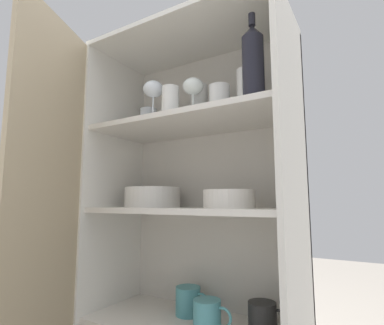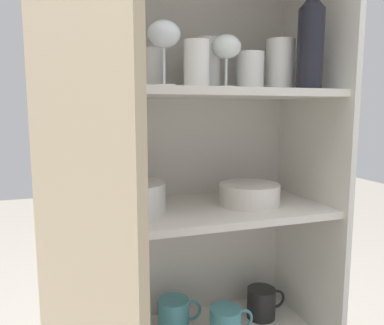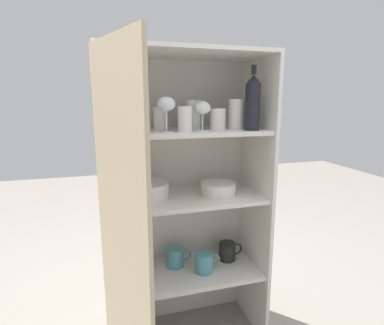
{
  "view_description": "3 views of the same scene",
  "coord_description": "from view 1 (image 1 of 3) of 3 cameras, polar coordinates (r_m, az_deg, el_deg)",
  "views": [
    {
      "loc": [
        0.59,
        -0.8,
        0.8
      ],
      "look_at": [
        0.02,
        0.16,
        0.95
      ],
      "focal_mm": 28.0,
      "sensor_mm": 36.0,
      "label": 1
    },
    {
      "loc": [
        -0.33,
        -0.81,
        1.06
      ],
      "look_at": [
        -0.0,
        0.18,
        0.91
      ],
      "focal_mm": 35.0,
      "sensor_mm": 36.0,
      "label": 2
    },
    {
      "loc": [
        -0.35,
        -1.2,
        1.25
      ],
      "look_at": [
        0.04,
        0.19,
        0.95
      ],
      "focal_mm": 28.0,
      "sensor_mm": 36.0,
      "label": 3
    }
  ],
  "objects": [
    {
      "name": "shelf_board_middle",
      "position": [
        1.13,
        -0.49,
        -9.11
      ],
      "size": [
        0.75,
        0.34,
        0.02
      ],
      "primitive_type": "cube",
      "color": "silver"
    },
    {
      "name": "tumbler_glass_1",
      "position": [
        1.15,
        13.65,
        10.66
      ],
      "size": [
        0.06,
        0.06,
        0.09
      ],
      "color": "silver",
      "rests_on": "shelf_board_upper"
    },
    {
      "name": "coffee_mug_extra_1",
      "position": [
        1.13,
        13.4,
        -26.84
      ],
      "size": [
        0.14,
        0.09,
        0.1
      ],
      "color": "black",
      "rests_on": "shelf_board_lower"
    },
    {
      "name": "mixing_bowl_large",
      "position": [
        1.04,
        7.06,
        -6.76
      ],
      "size": [
        0.18,
        0.18,
        0.06
      ],
      "color": "silver",
      "rests_on": "shelf_board_middle"
    },
    {
      "name": "plate_stack_white",
      "position": [
        1.26,
        -7.49,
        -6.6
      ],
      "size": [
        0.23,
        0.23,
        0.08
      ],
      "color": "silver",
      "rests_on": "shelf_board_middle"
    },
    {
      "name": "cupboard_side_left",
      "position": [
        1.37,
        -14.59,
        -10.59
      ],
      "size": [
        0.02,
        0.38,
        1.45
      ],
      "primitive_type": "cube",
      "color": "white",
      "rests_on": "ground_plane"
    },
    {
      "name": "shelf_board_upper",
      "position": [
        1.17,
        -0.48,
        7.27
      ],
      "size": [
        0.75,
        0.34,
        0.02
      ],
      "primitive_type": "cube",
      "color": "silver"
    },
    {
      "name": "coffee_mug_extra_2",
      "position": [
        1.12,
        3.01,
        -27.12
      ],
      "size": [
        0.14,
        0.09,
        0.1
      ],
      "color": "teal",
      "rests_on": "shelf_board_lower"
    },
    {
      "name": "tumbler_glass_4",
      "position": [
        1.07,
        10.81,
        13.4
      ],
      "size": [
        0.08,
        0.08,
        0.14
      ],
      "color": "white",
      "rests_on": "shelf_board_upper"
    },
    {
      "name": "tumbler_glass_3",
      "position": [
        1.36,
        -3.95,
        8.01
      ],
      "size": [
        0.07,
        0.07,
        0.11
      ],
      "color": "silver",
      "rests_on": "shelf_board_upper"
    },
    {
      "name": "cupboard_top_panel",
      "position": [
        1.31,
        -0.46,
        22.55
      ],
      "size": [
        0.79,
        0.38,
        0.02
      ],
      "primitive_type": "cube",
      "color": "white",
      "rests_on": "cupboard_side_left"
    },
    {
      "name": "cupboard_side_right",
      "position": [
        0.99,
        19.33,
        -11.66
      ],
      "size": [
        0.02,
        0.38,
        1.45
      ],
      "primitive_type": "cube",
      "color": "white",
      "rests_on": "ground_plane"
    },
    {
      "name": "wine_glass_1",
      "position": [
        1.19,
        -7.38,
        13.42
      ],
      "size": [
        0.08,
        0.08,
        0.15
      ],
      "color": "white",
      "rests_on": "shelf_board_upper"
    },
    {
      "name": "cupboard_door",
      "position": [
        1.09,
        -26.35,
        -10.89
      ],
      "size": [
        0.16,
        0.37,
        1.45
      ],
      "color": "tan",
      "rests_on": "ground_plane"
    },
    {
      "name": "tumbler_glass_8",
      "position": [
        1.39,
        -8.31,
        7.79
      ],
      "size": [
        0.08,
        0.08,
        0.11
      ],
      "color": "white",
      "rests_on": "shelf_board_upper"
    },
    {
      "name": "tumbler_glass_5",
      "position": [
        1.24,
        3.87,
        9.83
      ],
      "size": [
        0.06,
        0.06,
        0.12
      ],
      "color": "silver",
      "rests_on": "shelf_board_upper"
    },
    {
      "name": "tumbler_glass_6",
      "position": [
        1.27,
        -4.1,
        9.11
      ],
      "size": [
        0.07,
        0.07,
        0.11
      ],
      "color": "white",
      "rests_on": "shelf_board_upper"
    },
    {
      "name": "tumbler_glass_7",
      "position": [
        1.13,
        -4.15,
        11.43
      ],
      "size": [
        0.06,
        0.06,
        0.11
      ],
      "color": "white",
      "rests_on": "shelf_board_upper"
    },
    {
      "name": "tumbler_glass_2",
      "position": [
        1.09,
        5.25,
        11.85
      ],
      "size": [
        0.07,
        0.07,
        0.1
      ],
      "color": "white",
      "rests_on": "shelf_board_upper"
    },
    {
      "name": "wine_glass_0",
      "position": [
        1.11,
        0.2,
        14.03
      ],
      "size": [
        0.07,
        0.07,
        0.13
      ],
      "color": "white",
      "rests_on": "shelf_board_upper"
    },
    {
      "name": "cupboard_back_panel",
      "position": [
        1.29,
        3.73,
        -11.03
      ],
      "size": [
        0.79,
        0.02,
        1.45
      ],
      "primitive_type": "cube",
      "color": "silver",
      "rests_on": "ground_plane"
    },
    {
      "name": "wine_bottle",
      "position": [
        1.01,
        11.55,
        18.23
      ],
      "size": [
        0.07,
        0.07,
        0.29
      ],
      "color": "black",
      "rests_on": "shelf_board_upper"
    },
    {
      "name": "coffee_mug_primary",
      "position": [
        1.26,
        -0.66,
        -24.85
      ],
      "size": [
        0.14,
        0.1,
        0.1
      ],
      "color": "teal",
      "rests_on": "shelf_board_lower"
    },
    {
      "name": "tumbler_glass_0",
      "position": [
        1.17,
        1.34,
        11.3
      ],
      "size": [
        0.07,
        0.07,
        0.14
      ],
      "color": "white",
      "rests_on": "shelf_board_upper"
    }
  ]
}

